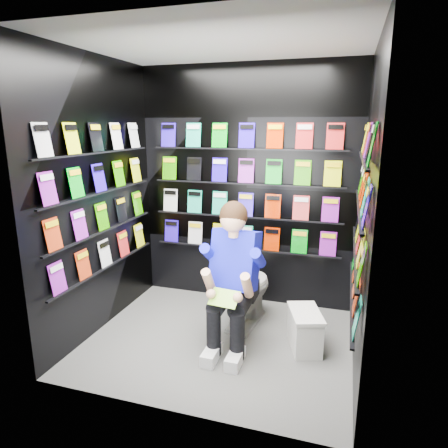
% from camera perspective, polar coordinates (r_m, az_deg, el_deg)
% --- Properties ---
extents(floor, '(2.40, 2.40, 0.00)m').
position_cam_1_polar(floor, '(3.90, -0.75, -16.33)').
color(floor, '#595956').
rests_on(floor, ground).
extents(ceiling, '(2.40, 2.40, 0.00)m').
position_cam_1_polar(ceiling, '(3.43, -0.90, 24.59)').
color(ceiling, white).
rests_on(ceiling, floor).
extents(wall_back, '(2.40, 0.04, 2.60)m').
position_cam_1_polar(wall_back, '(4.38, 3.25, 5.18)').
color(wall_back, black).
rests_on(wall_back, floor).
extents(wall_front, '(2.40, 0.04, 2.60)m').
position_cam_1_polar(wall_front, '(2.53, -7.85, -1.54)').
color(wall_front, black).
rests_on(wall_front, floor).
extents(wall_left, '(0.04, 2.00, 2.60)m').
position_cam_1_polar(wall_left, '(3.97, -17.57, 3.62)').
color(wall_left, black).
rests_on(wall_left, floor).
extents(wall_right, '(0.04, 2.00, 2.60)m').
position_cam_1_polar(wall_right, '(3.27, 19.58, 1.36)').
color(wall_right, black).
rests_on(wall_right, floor).
extents(comics_back, '(2.10, 0.06, 1.37)m').
position_cam_1_polar(comics_back, '(4.35, 3.16, 5.19)').
color(comics_back, '#EB5023').
rests_on(comics_back, wall_back).
extents(comics_left, '(0.06, 1.70, 1.37)m').
position_cam_1_polar(comics_left, '(3.95, -17.21, 3.67)').
color(comics_left, '#EB5023').
rests_on(comics_left, wall_left).
extents(comics_right, '(0.06, 1.70, 1.37)m').
position_cam_1_polar(comics_right, '(3.27, 19.06, 1.48)').
color(comics_right, '#EB5023').
rests_on(comics_right, wall_right).
extents(toilet, '(0.50, 0.79, 0.73)m').
position_cam_1_polar(toilet, '(4.08, 3.10, -9.16)').
color(toilet, white).
rests_on(toilet, floor).
extents(longbox, '(0.36, 0.48, 0.32)m').
position_cam_1_polar(longbox, '(3.79, 11.45, -14.80)').
color(longbox, white).
rests_on(longbox, floor).
extents(longbox_lid, '(0.39, 0.51, 0.03)m').
position_cam_1_polar(longbox_lid, '(3.71, 11.58, -12.40)').
color(longbox_lid, white).
rests_on(longbox_lid, longbox).
extents(reader, '(0.64, 0.86, 1.47)m').
position_cam_1_polar(reader, '(3.58, 1.69, -5.27)').
color(reader, '#1B1CD3').
rests_on(reader, toilet).
extents(held_comic, '(0.26, 0.17, 0.10)m').
position_cam_1_polar(held_comic, '(3.35, 0.03, -10.53)').
color(held_comic, green).
rests_on(held_comic, reader).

